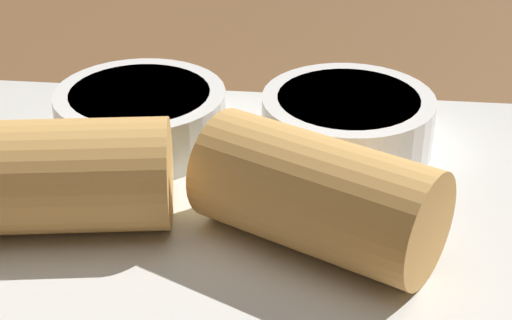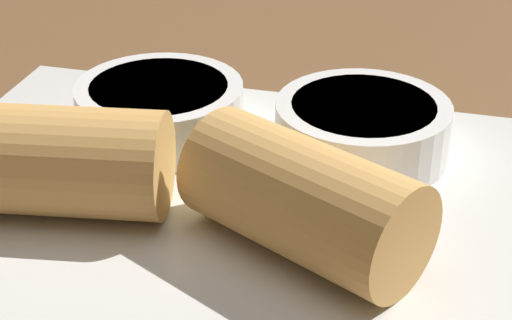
{
  "view_description": "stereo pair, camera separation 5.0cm",
  "coord_description": "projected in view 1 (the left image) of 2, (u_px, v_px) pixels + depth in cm",
  "views": [
    {
      "loc": [
        6.31,
        -35.52,
        24.35
      ],
      "look_at": [
        2.75,
        -2.52,
        5.44
      ],
      "focal_mm": 60.0,
      "sensor_mm": 36.0,
      "label": 1
    },
    {
      "loc": [
        11.23,
        -34.61,
        24.35
      ],
      "look_at": [
        2.75,
        -2.52,
        5.44
      ],
      "focal_mm": 60.0,
      "sensor_mm": 36.0,
      "label": 2
    }
  ],
  "objects": [
    {
      "name": "serving_plate",
      "position": [
        256.0,
        210.0,
        0.4
      ],
      "size": [
        33.26,
        22.44,
        1.5
      ],
      "color": "silver",
      "rests_on": "table_surface"
    },
    {
      "name": "roll_front_left",
      "position": [
        41.0,
        176.0,
        0.36
      ],
      "size": [
        10.95,
        6.34,
        4.85
      ],
      "color": "#DBA356",
      "rests_on": "serving_plate"
    },
    {
      "name": "dipping_bowl_near",
      "position": [
        347.0,
        120.0,
        0.43
      ],
      "size": [
        8.58,
        8.58,
        2.78
      ],
      "color": "white",
      "rests_on": "serving_plate"
    },
    {
      "name": "table_surface",
      "position": [
        207.0,
        209.0,
        0.43
      ],
      "size": [
        180.0,
        140.0,
        2.0
      ],
      "color": "brown",
      "rests_on": "ground"
    },
    {
      "name": "dipping_bowl_far",
      "position": [
        141.0,
        115.0,
        0.43
      ],
      "size": [
        8.58,
        8.58,
        2.78
      ],
      "color": "white",
      "rests_on": "serving_plate"
    },
    {
      "name": "roll_front_right",
      "position": [
        308.0,
        192.0,
        0.35
      ],
      "size": [
        10.97,
        8.81,
        4.85
      ],
      "color": "#DBA356",
      "rests_on": "serving_plate"
    }
  ]
}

